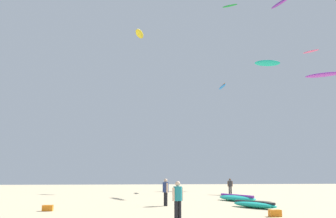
{
  "coord_description": "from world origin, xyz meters",
  "views": [
    {
      "loc": [
        -2.85,
        -12.55,
        2.02
      ],
      "look_at": [
        0.0,
        14.48,
        6.74
      ],
      "focal_mm": 39.96,
      "sensor_mm": 36.0,
      "label": 1
    }
  ],
  "objects_px": {
    "person_midground": "(230,185)",
    "kite_grounded_near": "(237,198)",
    "gear_bag": "(48,208)",
    "person_foreground": "(178,197)",
    "kite_aloft_5": "(267,63)",
    "kite_aloft_3": "(222,87)",
    "kite_aloft_6": "(281,2)",
    "kite_aloft_1": "(140,34)",
    "kite_aloft_2": "(311,51)",
    "cooler_box": "(275,213)",
    "kite_aloft_7": "(230,6)",
    "person_left": "(166,190)",
    "kite_aloft_4": "(324,75)",
    "kite_grounded_mid": "(254,205)"
  },
  "relations": [
    {
      "from": "person_foreground",
      "to": "kite_grounded_near",
      "type": "bearing_deg",
      "value": 124.3
    },
    {
      "from": "kite_aloft_5",
      "to": "kite_aloft_6",
      "type": "bearing_deg",
      "value": -98.91
    },
    {
      "from": "person_left",
      "to": "kite_grounded_mid",
      "type": "relative_size",
      "value": 0.5
    },
    {
      "from": "kite_grounded_near",
      "to": "gear_bag",
      "type": "distance_m",
      "value": 13.88
    },
    {
      "from": "person_foreground",
      "to": "kite_aloft_2",
      "type": "height_order",
      "value": "kite_aloft_2"
    },
    {
      "from": "kite_aloft_6",
      "to": "kite_grounded_near",
      "type": "bearing_deg",
      "value": -126.29
    },
    {
      "from": "person_left",
      "to": "kite_aloft_4",
      "type": "xyz_separation_m",
      "value": [
        16.53,
        9.48,
        10.61
      ]
    },
    {
      "from": "gear_bag",
      "to": "kite_aloft_7",
      "type": "relative_size",
      "value": 0.24
    },
    {
      "from": "person_foreground",
      "to": "gear_bag",
      "type": "height_order",
      "value": "person_foreground"
    },
    {
      "from": "person_foreground",
      "to": "kite_grounded_near",
      "type": "relative_size",
      "value": 0.4
    },
    {
      "from": "person_midground",
      "to": "kite_grounded_mid",
      "type": "relative_size",
      "value": 0.45
    },
    {
      "from": "cooler_box",
      "to": "gear_bag",
      "type": "height_order",
      "value": "same"
    },
    {
      "from": "kite_grounded_near",
      "to": "gear_bag",
      "type": "height_order",
      "value": "kite_grounded_near"
    },
    {
      "from": "person_midground",
      "to": "person_left",
      "type": "height_order",
      "value": "person_left"
    },
    {
      "from": "kite_aloft_1",
      "to": "kite_aloft_5",
      "type": "relative_size",
      "value": 0.87
    },
    {
      "from": "kite_aloft_3",
      "to": "kite_aloft_4",
      "type": "relative_size",
      "value": 0.82
    },
    {
      "from": "kite_aloft_1",
      "to": "kite_aloft_3",
      "type": "relative_size",
      "value": 1.25
    },
    {
      "from": "kite_aloft_4",
      "to": "kite_aloft_6",
      "type": "height_order",
      "value": "kite_aloft_6"
    },
    {
      "from": "person_left",
      "to": "kite_aloft_7",
      "type": "relative_size",
      "value": 0.72
    },
    {
      "from": "kite_aloft_3",
      "to": "kite_aloft_6",
      "type": "bearing_deg",
      "value": -26.13
    },
    {
      "from": "person_left",
      "to": "kite_aloft_7",
      "type": "height_order",
      "value": "kite_aloft_7"
    },
    {
      "from": "gear_bag",
      "to": "kite_aloft_7",
      "type": "bearing_deg",
      "value": 57.2
    },
    {
      "from": "cooler_box",
      "to": "gear_bag",
      "type": "relative_size",
      "value": 1.0
    },
    {
      "from": "person_left",
      "to": "kite_aloft_5",
      "type": "xyz_separation_m",
      "value": [
        18.07,
        27.76,
        17.36
      ]
    },
    {
      "from": "person_midground",
      "to": "person_left",
      "type": "xyz_separation_m",
      "value": [
        -7.69,
        -12.66,
        0.09
      ]
    },
    {
      "from": "kite_aloft_2",
      "to": "kite_aloft_7",
      "type": "height_order",
      "value": "kite_aloft_7"
    },
    {
      "from": "cooler_box",
      "to": "kite_aloft_2",
      "type": "distance_m",
      "value": 35.54
    },
    {
      "from": "kite_aloft_6",
      "to": "kite_aloft_7",
      "type": "height_order",
      "value": "kite_aloft_7"
    },
    {
      "from": "kite_aloft_1",
      "to": "kite_aloft_6",
      "type": "xyz_separation_m",
      "value": [
        17.74,
        -8.4,
        1.72
      ]
    },
    {
      "from": "gear_bag",
      "to": "kite_aloft_2",
      "type": "bearing_deg",
      "value": 39.06
    },
    {
      "from": "person_foreground",
      "to": "kite_aloft_5",
      "type": "relative_size",
      "value": 0.43
    },
    {
      "from": "gear_bag",
      "to": "kite_aloft_4",
      "type": "height_order",
      "value": "kite_aloft_4"
    },
    {
      "from": "kite_aloft_3",
      "to": "kite_grounded_near",
      "type": "bearing_deg",
      "value": -101.97
    },
    {
      "from": "kite_aloft_1",
      "to": "kite_aloft_6",
      "type": "distance_m",
      "value": 19.7
    },
    {
      "from": "kite_aloft_1",
      "to": "kite_grounded_near",
      "type": "bearing_deg",
      "value": -73.71
    },
    {
      "from": "person_foreground",
      "to": "kite_aloft_7",
      "type": "xyz_separation_m",
      "value": [
        12.57,
        34.56,
        25.95
      ]
    },
    {
      "from": "person_left",
      "to": "kite_aloft_5",
      "type": "relative_size",
      "value": 0.43
    },
    {
      "from": "kite_aloft_7",
      "to": "kite_aloft_2",
      "type": "bearing_deg",
      "value": -40.69
    },
    {
      "from": "person_foreground",
      "to": "gear_bag",
      "type": "xyz_separation_m",
      "value": [
        -6.58,
        4.86,
        -0.83
      ]
    },
    {
      "from": "person_midground",
      "to": "kite_grounded_near",
      "type": "xyz_separation_m",
      "value": [
        -2.01,
        -9.11,
        -0.67
      ]
    },
    {
      "from": "kite_aloft_1",
      "to": "kite_aloft_4",
      "type": "relative_size",
      "value": 1.02
    },
    {
      "from": "kite_aloft_1",
      "to": "kite_aloft_4",
      "type": "xyz_separation_m",
      "value": [
        17.66,
        -17.37,
        -10.22
      ]
    },
    {
      "from": "person_foreground",
      "to": "kite_aloft_7",
      "type": "height_order",
      "value": "kite_aloft_7"
    },
    {
      "from": "kite_grounded_mid",
      "to": "kite_aloft_6",
      "type": "relative_size",
      "value": 0.84
    },
    {
      "from": "kite_aloft_1",
      "to": "kite_aloft_2",
      "type": "bearing_deg",
      "value": -17.65
    },
    {
      "from": "kite_aloft_5",
      "to": "kite_aloft_6",
      "type": "relative_size",
      "value": 0.97
    },
    {
      "from": "person_midground",
      "to": "cooler_box",
      "type": "xyz_separation_m",
      "value": [
        -3.07,
        -19.16,
        -0.75
      ]
    },
    {
      "from": "kite_aloft_1",
      "to": "kite_aloft_7",
      "type": "relative_size",
      "value": 1.44
    },
    {
      "from": "person_midground",
      "to": "gear_bag",
      "type": "distance_m",
      "value": 21.02
    },
    {
      "from": "gear_bag",
      "to": "kite_aloft_4",
      "type": "bearing_deg",
      "value": 27.34
    }
  ]
}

